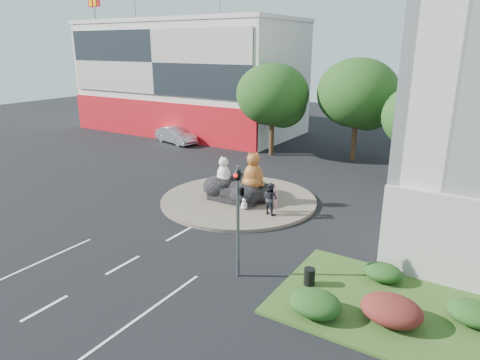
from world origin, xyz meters
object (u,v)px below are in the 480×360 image
(pedestrian_dark, at_px, (270,198))
(kitten_calico, at_px, (215,192))
(pedestrian_pink, at_px, (273,197))
(kitten_white, at_px, (244,203))
(parked_car, at_px, (176,135))
(litter_bin, at_px, (309,277))
(cat_white, at_px, (224,170))
(cat_tabby, at_px, (253,170))

(pedestrian_dark, bearing_deg, kitten_calico, 9.93)
(kitten_calico, xyz_separation_m, pedestrian_pink, (4.21, -0.05, 0.45))
(kitten_white, xyz_separation_m, parked_car, (-15.94, 12.61, 0.27))
(parked_car, relative_size, litter_bin, 7.07)
(cat_white, xyz_separation_m, pedestrian_pink, (3.98, -0.71, -0.92))
(cat_white, relative_size, cat_tabby, 0.77)
(cat_white, relative_size, pedestrian_pink, 1.02)
(kitten_calico, xyz_separation_m, parked_car, (-13.37, 12.00, 0.20))
(kitten_white, relative_size, litter_bin, 1.02)
(pedestrian_pink, xyz_separation_m, parked_car, (-17.58, 12.05, -0.25))
(kitten_white, height_order, litter_bin, kitten_white)
(cat_tabby, relative_size, parked_car, 0.46)
(cat_white, xyz_separation_m, kitten_white, (2.34, -1.28, -1.44))
(litter_bin, bearing_deg, pedestrian_dark, 130.27)
(kitten_calico, relative_size, pedestrian_pink, 0.50)
(kitten_white, bearing_deg, cat_white, 107.36)
(litter_bin, bearing_deg, parked_car, 140.97)
(kitten_calico, bearing_deg, litter_bin, 7.39)
(kitten_calico, height_order, parked_car, parked_car)
(cat_white, height_order, litter_bin, cat_white)
(kitten_calico, height_order, litter_bin, kitten_calico)
(kitten_white, relative_size, pedestrian_dark, 0.39)
(pedestrian_dark, bearing_deg, cat_tabby, -18.03)
(pedestrian_pink, distance_m, parked_car, 21.31)
(cat_white, distance_m, kitten_white, 3.03)
(pedestrian_dark, xyz_separation_m, parked_car, (-17.62, 12.44, -0.31))
(kitten_calico, height_order, kitten_white, kitten_calico)
(kitten_white, distance_m, parked_car, 20.33)
(parked_car, bearing_deg, cat_white, -115.18)
(parked_car, height_order, litter_bin, parked_car)
(cat_tabby, height_order, kitten_white, cat_tabby)
(kitten_white, relative_size, pedestrian_pink, 0.42)
(cat_white, bearing_deg, parked_car, 158.45)
(pedestrian_pink, height_order, pedestrian_dark, pedestrian_dark)
(cat_tabby, xyz_separation_m, parked_car, (-15.71, 11.16, -1.44))
(kitten_white, xyz_separation_m, litter_bin, (6.68, -5.73, -0.09))
(cat_white, distance_m, kitten_calico, 1.54)
(cat_white, relative_size, kitten_white, 2.45)
(cat_white, height_order, kitten_calico, cat_white)
(kitten_white, bearing_deg, pedestrian_pink, -24.96)
(cat_white, distance_m, parked_car, 17.74)
(cat_white, height_order, kitten_white, cat_white)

